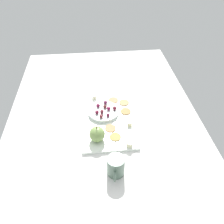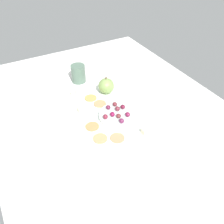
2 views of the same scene
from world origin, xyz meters
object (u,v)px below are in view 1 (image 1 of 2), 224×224
object	(u,v)px
grape_0	(105,106)
cracker_1	(113,100)
serving_dish	(104,112)
grape_2	(109,108)
cheese_cube_2	(129,145)
platter	(108,121)
grape_7	(108,115)
grape_6	(105,102)
cracker_3	(124,103)
cup	(116,166)
cheese_cube_1	(94,97)
grape_1	(97,112)
apple_whole	(97,134)
cracker_0	(110,128)
cracker_4	(126,111)
cheese_cube_0	(130,124)
grape_8	(102,112)
grape_5	(101,116)
grape_3	(98,106)
cracker_2	(115,137)
grape_4	(115,108)

from	to	relation	value
grape_0	cracker_1	bearing A→B (deg)	147.54
serving_dish	grape_2	size ratio (longest dim) A/B	7.53
cheese_cube_2	cracker_1	size ratio (longest dim) A/B	0.41
platter	grape_7	world-z (taller)	grape_7
grape_0	grape_6	bearing A→B (deg)	171.14
serving_dish	cracker_3	bearing A→B (deg)	124.22
grape_6	cup	size ratio (longest dim) A/B	0.20
cheese_cube_2	grape_6	xyz separation A→B (cm)	(-27.35, -8.05, 1.68)
grape_7	cheese_cube_1	bearing A→B (deg)	-160.91
platter	grape_2	bearing A→B (deg)	169.88
cracker_1	grape_2	xyz separation A→B (cm)	(9.56, -3.29, 2.54)
cracker_3	grape_1	distance (cm)	17.34
cracker_1	serving_dish	bearing A→B (deg)	-28.48
apple_whole	grape_7	size ratio (longest dim) A/B	3.46
cracker_0	grape_2	distance (cm)	11.45
cracker_4	grape_1	bearing A→B (deg)	-81.65
cracker_3	cheese_cube_0	bearing A→B (deg)	0.70
grape_0	grape_6	distance (cm)	3.06
grape_8	cracker_4	bearing A→B (deg)	99.48
cheese_cube_0	grape_7	world-z (taller)	grape_7
grape_5	cracker_0	bearing A→B (deg)	32.24
platter	grape_3	xyz separation A→B (cm)	(-7.76, -4.13, 3.40)
cracker_2	apple_whole	bearing A→B (deg)	-84.79
cheese_cube_1	cracker_2	size ratio (longest dim) A/B	0.41
cheese_cube_1	cracker_4	distance (cm)	19.46
grape_8	cup	world-z (taller)	cup
grape_2	grape_3	distance (cm)	5.73
grape_6	cup	bearing A→B (deg)	1.29
cheese_cube_0	cheese_cube_1	size ratio (longest dim) A/B	1.00
grape_8	cup	bearing A→B (deg)	5.48
serving_dish	grape_5	size ratio (longest dim) A/B	7.53
grape_3	grape_8	xyz separation A→B (cm)	(4.83, 1.65, 0.04)
cheese_cube_2	grape_3	distance (cm)	27.99
cracker_2	grape_3	distance (cm)	20.69
cracker_0	grape_8	distance (cm)	9.97
platter	apple_whole	size ratio (longest dim) A/B	5.59
cracker_1	grape_4	xyz separation A→B (cm)	(9.76, -0.31, 2.55)
cracker_0	cracker_4	world-z (taller)	same
grape_6	grape_7	size ratio (longest dim) A/B	1.00
apple_whole	cup	world-z (taller)	same
grape_2	grape_4	xyz separation A→B (cm)	(0.20, 2.98, 0.01)
cheese_cube_0	grape_4	xyz separation A→B (cm)	(-9.68, -5.95, 1.71)
cracker_1	cracker_3	size ratio (longest dim) A/B	1.00
cracker_3	grape_3	distance (cm)	14.58
serving_dish	cracker_4	xyz separation A→B (cm)	(-0.39, 10.69, -0.70)
platter	cracker_0	xyz separation A→B (cm)	(6.17, 0.71, 0.88)
cracker_1	grape_7	size ratio (longest dim) A/B	2.58
cracker_0	cup	xyz separation A→B (cm)	(23.01, -0.12, 2.61)
cheese_cube_2	cracker_0	bearing A→B (deg)	-148.11
cracker_0	grape_0	size ratio (longest dim) A/B	2.58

